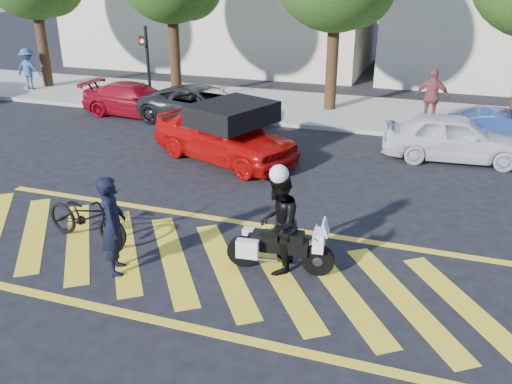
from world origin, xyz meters
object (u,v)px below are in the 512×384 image
(officer_bike, at_px, (113,225))
(parked_mid_right, at_px, (454,137))
(parked_mid_left, at_px, (204,105))
(bicycle, at_px, (86,216))
(parked_left, at_px, (136,100))
(police_motorcycle, at_px, (278,247))
(officer_moto, at_px, (278,223))
(parked_right, at_px, (506,132))
(red_convertible, at_px, (224,134))

(officer_bike, bearing_deg, parked_mid_right, -61.46)
(officer_bike, distance_m, parked_mid_left, 10.16)
(bicycle, height_order, parked_left, parked_left)
(officer_bike, bearing_deg, parked_left, 1.52)
(parked_left, bearing_deg, police_motorcycle, -135.19)
(officer_moto, xyz_separation_m, parked_mid_right, (3.04, 7.55, -0.28))
(bicycle, relative_size, parked_mid_left, 0.44)
(bicycle, height_order, parked_mid_right, parked_mid_right)
(police_motorcycle, relative_size, parked_left, 0.49)
(officer_moto, height_order, parked_right, officer_moto)
(police_motorcycle, distance_m, officer_moto, 0.48)
(bicycle, relative_size, parked_mid_right, 0.52)
(parked_mid_right, bearing_deg, parked_mid_left, 76.47)
(police_motorcycle, relative_size, parked_right, 0.56)
(officer_bike, distance_m, parked_left, 11.36)
(bicycle, xyz_separation_m, parked_mid_left, (-1.36, 8.95, 0.11))
(officer_bike, height_order, parked_mid_left, officer_bike)
(officer_moto, relative_size, parked_right, 0.53)
(parked_left, relative_size, parked_mid_right, 1.03)
(parked_mid_left, bearing_deg, parked_mid_right, -91.45)
(officer_bike, height_order, police_motorcycle, officer_bike)
(police_motorcycle, distance_m, parked_mid_right, 8.14)
(officer_bike, xyz_separation_m, red_convertible, (-0.42, 6.39, -0.17))
(parked_mid_right, bearing_deg, bicycle, 132.27)
(parked_mid_right, bearing_deg, red_convertible, 104.02)
(red_convertible, relative_size, parked_mid_left, 0.98)
(red_convertible, height_order, parked_mid_left, red_convertible)
(officer_bike, height_order, parked_right, officer_bike)
(officer_bike, distance_m, red_convertible, 6.41)
(parked_mid_left, bearing_deg, red_convertible, -140.56)
(red_convertible, xyz_separation_m, parked_mid_right, (6.27, 2.17, -0.10))
(officer_bike, bearing_deg, police_motorcycle, -97.37)
(bicycle, xyz_separation_m, parked_mid_right, (7.08, 7.70, 0.14))
(officer_moto, relative_size, parked_mid_left, 0.41)
(police_motorcycle, relative_size, officer_moto, 1.05)
(parked_left, relative_size, parked_mid_left, 0.88)
(officer_moto, bearing_deg, red_convertible, -154.57)
(parked_right, bearing_deg, parked_mid_right, 135.27)
(officer_bike, distance_m, officer_moto, 2.99)
(police_motorcycle, relative_size, parked_mid_right, 0.51)
(bicycle, bearing_deg, red_convertible, 0.74)
(officer_bike, height_order, bicycle, officer_bike)
(parked_right, bearing_deg, bicycle, 138.85)
(parked_mid_left, bearing_deg, police_motorcycle, -141.40)
(bicycle, bearing_deg, parked_right, -34.16)
(red_convertible, bearing_deg, parked_left, 76.34)
(red_convertible, xyz_separation_m, parked_left, (-5.03, 3.57, -0.18))
(parked_mid_right, bearing_deg, officer_bike, 140.55)
(officer_moto, height_order, parked_left, officer_moto)
(parked_left, xyz_separation_m, parked_mid_right, (11.29, -1.40, 0.09))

